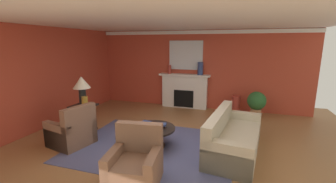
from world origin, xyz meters
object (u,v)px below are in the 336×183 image
vase_mantel_left (169,69)px  potted_plant (256,103)px  fireplace (184,92)px  armchair_facing_fireplace (135,166)px  mantel_mirror (186,55)px  vase_on_side_table (85,102)px  side_table (84,116)px  vase_mantel_right (200,69)px  table_lamp (82,85)px  coffee_table (153,132)px  armchair_near_window (72,132)px  vase_tall_corner (236,105)px  sofa (232,139)px

vase_mantel_left → potted_plant: 3.09m
fireplace → armchair_facing_fireplace: 4.65m
mantel_mirror → vase_on_side_table: 3.83m
side_table → armchair_facing_fireplace: bearing=-36.3°
vase_on_side_table → vase_mantel_right: vase_mantel_right is taller
table_lamp → vase_on_side_table: bearing=-38.7°
coffee_table → table_lamp: (-2.04, 0.32, 0.89)m
coffee_table → potted_plant: bearing=50.5°
armchair_facing_fireplace → table_lamp: bearing=143.7°
fireplace → armchair_near_window: (-1.68, -3.76, -0.27)m
table_lamp → potted_plant: size_ratio=0.90×
armchair_facing_fireplace → vase_on_side_table: (-2.12, 1.55, 0.53)m
armchair_near_window → vase_mantel_right: size_ratio=2.18×
fireplace → coffee_table: size_ratio=1.80×
vase_tall_corner → coffee_table: bearing=-119.7°
table_lamp → potted_plant: table_lamp is taller
armchair_facing_fireplace → potted_plant: size_ratio=1.14×
armchair_near_window → potted_plant: 5.22m
mantel_mirror → vase_on_side_table: (-1.82, -3.21, -1.03)m
mantel_mirror → vase_on_side_table: bearing=-119.6°
vase_tall_corner → vase_mantel_left: (-2.33, 0.25, 1.05)m
armchair_facing_fireplace → vase_on_side_table: vase_on_side_table is taller
coffee_table → fireplace: bearing=91.3°
vase_mantel_left → sofa: bearing=-51.9°
mantel_mirror → vase_on_side_table: size_ratio=4.48×
side_table → potted_plant: potted_plant is taller
armchair_near_window → side_table: bearing=109.9°
sofa → armchair_near_window: bearing=-167.8°
potted_plant → coffee_table: bearing=-129.5°
fireplace → mantel_mirror: 1.29m
armchair_near_window → table_lamp: size_ratio=1.27×
armchair_near_window → table_lamp: table_lamp is taller
vase_mantel_left → vase_mantel_right: size_ratio=0.71×
vase_on_side_table → vase_mantel_right: size_ratio=0.61×
armchair_facing_fireplace → vase_mantel_right: vase_mantel_right is taller
sofa → vase_tall_corner: bearing=89.8°
armchair_facing_fireplace → vase_mantel_left: vase_mantel_left is taller
side_table → potted_plant: bearing=29.6°
mantel_mirror → vase_mantel_right: 0.72m
side_table → vase_mantel_right: 3.99m
armchair_facing_fireplace → vase_tall_corner: armchair_facing_fireplace is taller
mantel_mirror → vase_mantel_left: (-0.55, -0.17, -0.50)m
fireplace → sofa: 3.51m
armchair_facing_fireplace → potted_plant: armchair_facing_fireplace is taller
sofa → coffee_table: (-1.70, -0.28, 0.04)m
mantel_mirror → table_lamp: 3.72m
mantel_mirror → sofa: bearing=-60.5°
side_table → vase_mantel_left: size_ratio=2.27×
table_lamp → vase_tall_corner: table_lamp is taller
vase_mantel_right → potted_plant: size_ratio=0.53×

